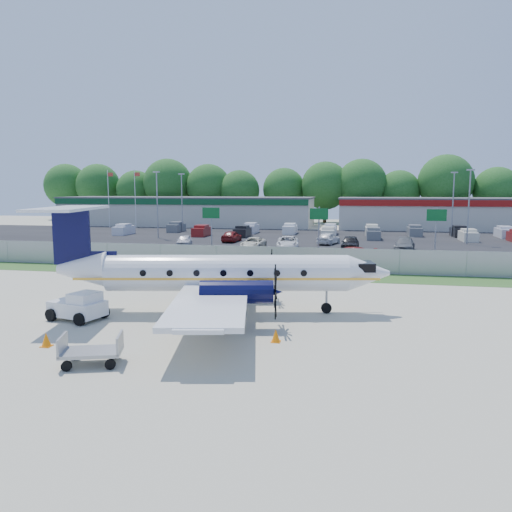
% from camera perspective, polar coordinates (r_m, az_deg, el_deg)
% --- Properties ---
extents(ground, '(170.00, 170.00, 0.00)m').
position_cam_1_polar(ground, '(28.00, -2.38, -6.30)').
color(ground, '#B7B29B').
rests_on(ground, ground).
extents(grass_verge, '(170.00, 4.00, 0.02)m').
position_cam_1_polar(grass_verge, '(39.52, 1.67, -2.15)').
color(grass_verge, '#2D561E').
rests_on(grass_verge, ground).
extents(access_road, '(170.00, 8.00, 0.02)m').
position_cam_1_polar(access_road, '(46.35, 3.09, -0.68)').
color(access_road, black).
rests_on(access_road, ground).
extents(parking_lot, '(170.00, 32.00, 0.02)m').
position_cam_1_polar(parking_lot, '(67.06, 5.60, 1.90)').
color(parking_lot, black).
rests_on(parking_lot, ground).
extents(perimeter_fence, '(120.00, 0.06, 1.99)m').
position_cam_1_polar(perimeter_fence, '(41.31, 2.13, -0.32)').
color(perimeter_fence, gray).
rests_on(perimeter_fence, ground).
extents(building_west, '(46.40, 12.40, 5.24)m').
position_cam_1_polar(building_west, '(93.55, -7.89, 5.11)').
color(building_west, beige).
rests_on(building_west, ground).
extents(building_east, '(44.40, 12.40, 5.24)m').
position_cam_1_polar(building_east, '(90.65, 23.67, 4.46)').
color(building_east, beige).
rests_on(building_east, ground).
extents(sign_left, '(1.80, 0.26, 5.00)m').
position_cam_1_polar(sign_left, '(51.46, -5.14, 4.17)').
color(sign_left, gray).
rests_on(sign_left, ground).
extents(sign_mid, '(1.80, 0.26, 5.00)m').
position_cam_1_polar(sign_mid, '(49.53, 7.20, 4.00)').
color(sign_mid, gray).
rests_on(sign_mid, ground).
extents(sign_right, '(1.80, 0.26, 5.00)m').
position_cam_1_polar(sign_right, '(50.01, 19.90, 3.63)').
color(sign_right, gray).
rests_on(sign_right, ground).
extents(flagpole_west, '(1.06, 0.12, 10.00)m').
position_cam_1_polar(flagpole_west, '(91.74, -16.47, 6.70)').
color(flagpole_west, white).
rests_on(flagpole_west, ground).
extents(flagpole_east, '(1.06, 0.12, 10.00)m').
position_cam_1_polar(flagpole_east, '(89.55, -13.61, 6.78)').
color(flagpole_east, white).
rests_on(flagpole_east, ground).
extents(light_pole_nw, '(0.90, 0.35, 9.09)m').
position_cam_1_polar(light_pole_nw, '(69.61, -11.23, 6.31)').
color(light_pole_nw, gray).
rests_on(light_pole_nw, ground).
extents(light_pole_ne, '(0.90, 0.35, 9.09)m').
position_cam_1_polar(light_pole_ne, '(65.86, 23.17, 5.76)').
color(light_pole_ne, gray).
rests_on(light_pole_ne, ground).
extents(light_pole_sw, '(0.90, 0.35, 9.09)m').
position_cam_1_polar(light_pole_sw, '(78.95, -8.47, 6.52)').
color(light_pole_sw, gray).
rests_on(light_pole_sw, ground).
extents(light_pole_se, '(0.90, 0.35, 9.09)m').
position_cam_1_polar(light_pole_se, '(75.67, 21.60, 6.02)').
color(light_pole_se, gray).
rests_on(light_pole_se, ground).
extents(tree_line, '(112.00, 6.00, 14.00)m').
position_cam_1_polar(tree_line, '(100.84, 7.46, 3.81)').
color(tree_line, '#1B5218').
rests_on(tree_line, ground).
extents(aircraft, '(18.96, 18.59, 5.79)m').
position_cam_1_polar(aircraft, '(27.11, -4.16, -1.95)').
color(aircraft, white).
rests_on(aircraft, ground).
extents(pushback_tug, '(3.06, 2.55, 1.48)m').
position_cam_1_polar(pushback_tug, '(27.58, -19.55, -5.45)').
color(pushback_tug, white).
rests_on(pushback_tug, ground).
extents(baggage_cart_near, '(2.27, 1.42, 1.17)m').
position_cam_1_polar(baggage_cart_near, '(29.48, -5.78, -4.53)').
color(baggage_cart_near, gray).
rests_on(baggage_cart_near, ground).
extents(baggage_cart_far, '(2.58, 1.99, 1.19)m').
position_cam_1_polar(baggage_cart_far, '(20.61, -18.28, -10.26)').
color(baggage_cart_far, gray).
rests_on(baggage_cart_far, ground).
extents(cone_nose, '(0.42, 0.42, 0.59)m').
position_cam_1_polar(cone_nose, '(22.47, 2.28, -9.11)').
color(cone_nose, orange).
rests_on(cone_nose, ground).
extents(cone_port_wing, '(0.44, 0.44, 0.62)m').
position_cam_1_polar(cone_port_wing, '(23.64, -22.86, -8.83)').
color(cone_port_wing, orange).
rests_on(cone_port_wing, ground).
extents(cone_starboard_wing, '(0.35, 0.35, 0.49)m').
position_cam_1_polar(cone_starboard_wing, '(33.92, 6.00, -3.45)').
color(cone_starboard_wing, orange).
rests_on(cone_starboard_wing, ground).
extents(road_car_west, '(4.90, 2.05, 1.66)m').
position_cam_1_polar(road_car_west, '(48.86, -12.84, -0.45)').
color(road_car_west, black).
rests_on(road_car_west, ground).
extents(road_car_mid, '(5.31, 3.85, 1.43)m').
position_cam_1_polar(road_car_mid, '(47.22, 10.52, -0.66)').
color(road_car_mid, maroon).
rests_on(road_car_mid, ground).
extents(parked_car_a, '(2.39, 4.25, 1.36)m').
position_cam_1_polar(parked_car_a, '(59.28, -8.18, 1.08)').
color(parked_car_a, silver).
rests_on(parked_car_a, ground).
extents(parked_car_b, '(2.45, 4.81, 1.30)m').
position_cam_1_polar(parked_car_b, '(56.31, -0.31, 0.81)').
color(parked_car_b, beige).
rests_on(parked_car_b, ground).
extents(parked_car_c, '(2.93, 5.42, 1.44)m').
position_cam_1_polar(parked_car_c, '(56.40, 3.64, 0.81)').
color(parked_car_c, silver).
rests_on(parked_car_c, ground).
extents(parked_car_d, '(2.08, 4.73, 1.58)m').
position_cam_1_polar(parked_car_d, '(56.41, 10.69, 0.69)').
color(parked_car_d, black).
rests_on(parked_car_d, ground).
extents(parked_car_e, '(2.77, 5.14, 1.41)m').
position_cam_1_polar(parked_car_e, '(56.93, 16.59, 0.56)').
color(parked_car_e, '#595B5E').
rests_on(parked_car_e, ground).
extents(parked_car_f, '(2.02, 4.42, 1.47)m').
position_cam_1_polar(parked_car_f, '(63.83, -2.80, 1.62)').
color(parked_car_f, maroon).
rests_on(parked_car_f, ground).
extents(parked_car_g, '(3.04, 4.74, 1.50)m').
position_cam_1_polar(parked_car_g, '(61.71, 8.27, 1.34)').
color(parked_car_g, silver).
rests_on(parked_car_g, ground).
extents(far_parking_rows, '(56.00, 10.00, 1.60)m').
position_cam_1_polar(far_parking_rows, '(72.01, 5.98, 2.28)').
color(far_parking_rows, gray).
rests_on(far_parking_rows, ground).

